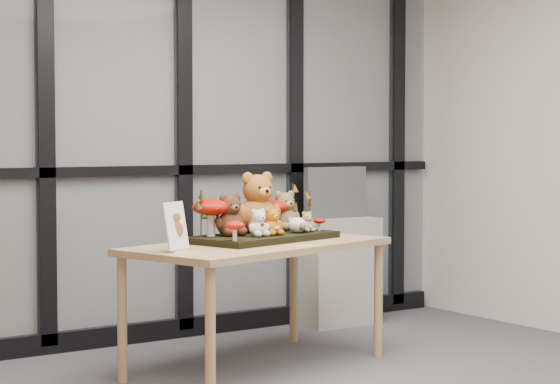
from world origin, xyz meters
TOP-DOWN VIEW (x-y plane):
  - room_shell at (0.00, 0.00)m, footprint 5.00×5.00m
  - glass_partition at (-0.00, 2.47)m, footprint 4.90×0.06m
  - display_table at (0.34, 1.47)m, footprint 1.60×1.08m
  - diorama_tray at (0.44, 1.55)m, footprint 0.92×0.62m
  - bear_pooh_yellow at (0.46, 1.65)m, footprint 0.34×0.32m
  - bear_brown_medium at (0.23, 1.57)m, footprint 0.23×0.22m
  - bear_tan_back at (0.67, 1.67)m, footprint 0.23×0.21m
  - bear_small_yellow at (0.44, 1.46)m, footprint 0.15×0.14m
  - bear_white_bow at (0.33, 1.44)m, footprint 0.15×0.14m
  - bear_beige_small at (0.71, 1.51)m, footprint 0.12×0.11m
  - plush_cream_hedgehog at (0.62, 1.49)m, footprint 0.09×0.08m
  - mushroom_back_left at (0.13, 1.60)m, footprint 0.20×0.20m
  - mushroom_back_right at (0.61, 1.69)m, footprint 0.18×0.18m
  - mushroom_front_left at (0.11, 1.31)m, footprint 0.10×0.10m
  - mushroom_front_right at (0.81, 1.54)m, footprint 0.07×0.07m
  - sprig_green_far_left at (0.05, 1.56)m, footprint 0.05×0.05m
  - sprig_green_mid_left at (0.18, 1.64)m, footprint 0.05×0.05m
  - sprig_dry_far_right at (0.76, 1.73)m, footprint 0.05×0.05m
  - sprig_dry_mid_right at (0.81, 1.63)m, footprint 0.05×0.05m
  - sprig_green_centre at (0.36, 1.70)m, footprint 0.05×0.05m
  - sign_holder at (-0.22, 1.33)m, footprint 0.17×0.12m
  - label_card at (0.46, 1.20)m, footprint 0.08×0.03m
  - cabinet at (1.51, 2.27)m, footprint 0.54×0.31m
  - monitor at (1.51, 2.29)m, footprint 0.48×0.05m

SIDE VIEW (x-z plane):
  - cabinet at x=1.51m, z-range 0.00..0.71m
  - display_table at x=0.34m, z-range 0.28..0.96m
  - label_card at x=0.46m, z-range 0.68..0.69m
  - diorama_tray at x=0.44m, z-range 0.68..0.72m
  - mushroom_front_right at x=0.81m, z-range 0.72..0.80m
  - plush_cream_hedgehog at x=0.62m, z-range 0.72..0.82m
  - mushroom_front_left at x=0.11m, z-range 0.72..0.84m
  - bear_beige_small at x=0.71m, z-range 0.72..0.85m
  - sign_holder at x=-0.22m, z-range 0.67..0.92m
  - bear_white_bow at x=0.33m, z-range 0.72..0.89m
  - bear_small_yellow at x=0.44m, z-range 0.72..0.89m
  - sprig_green_centre at x=0.36m, z-range 0.72..0.90m
  - sprig_green_mid_left at x=0.18m, z-range 0.72..0.90m
  - mushroom_back_right at x=0.61m, z-range 0.72..0.92m
  - sprig_dry_mid_right at x=0.81m, z-range 0.72..0.94m
  - mushroom_back_left at x=0.13m, z-range 0.72..0.94m
  - bear_tan_back at x=0.67m, z-range 0.72..0.97m
  - bear_brown_medium at x=0.23m, z-range 0.72..0.97m
  - sprig_green_far_left at x=0.05m, z-range 0.72..0.97m
  - sprig_dry_far_right at x=0.76m, z-range 0.72..0.98m
  - monitor at x=1.51m, z-range 0.71..1.06m
  - bear_pooh_yellow at x=0.46m, z-range 0.72..1.09m
  - glass_partition at x=0.00m, z-range 0.03..2.81m
  - room_shell at x=0.00m, z-range -0.82..4.18m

